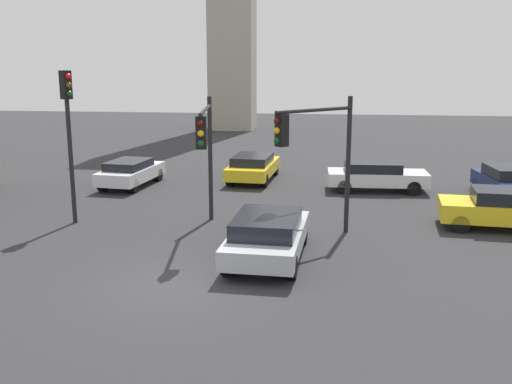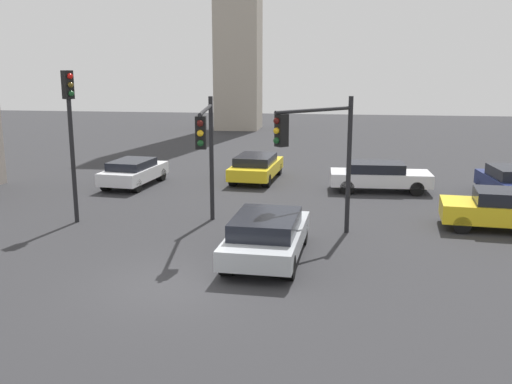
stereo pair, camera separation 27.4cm
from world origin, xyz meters
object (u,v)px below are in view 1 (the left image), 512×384
at_px(car_5, 502,208).
at_px(traffic_light_1, 315,143).
at_px(car_2, 130,172).
at_px(car_1, 505,181).
at_px(car_3, 376,175).
at_px(traffic_light_2, 68,119).
at_px(car_4, 253,167).
at_px(traffic_light_3, 206,140).
at_px(car_0, 268,235).

bearing_deg(car_5, traffic_light_1, 23.36).
bearing_deg(car_2, car_1, -85.05).
distance_m(car_3, car_5, 7.07).
distance_m(traffic_light_1, car_1, 11.12).
xyz_separation_m(traffic_light_2, car_4, (5.53, 8.69, -3.14)).
bearing_deg(traffic_light_2, car_5, 38.33).
relative_size(traffic_light_1, car_4, 1.01).
distance_m(traffic_light_2, traffic_light_3, 5.27).
xyz_separation_m(traffic_light_1, traffic_light_2, (-8.83, 1.04, 0.56)).
xyz_separation_m(traffic_light_3, car_5, (10.28, 1.95, -2.52)).
bearing_deg(car_3, traffic_light_2, -150.67).
height_order(car_1, car_3, car_1).
xyz_separation_m(traffic_light_2, car_3, (11.47, 6.96, -3.12)).
bearing_deg(car_5, car_0, 33.45).
xyz_separation_m(traffic_light_1, car_3, (2.64, 8.01, -2.56)).
bearing_deg(car_0, traffic_light_1, -29.60).
bearing_deg(traffic_light_1, car_3, -152.99).
distance_m(traffic_light_2, car_5, 15.79).
distance_m(car_0, car_4, 11.99).
xyz_separation_m(car_0, car_3, (3.97, 10.10, -0.03)).
height_order(car_2, car_4, car_4).
xyz_separation_m(traffic_light_3, car_3, (6.30, 7.79, -2.56)).
bearing_deg(car_4, traffic_light_1, -157.14).
bearing_deg(traffic_light_2, car_0, 11.45).
distance_m(traffic_light_1, car_3, 8.81).
xyz_separation_m(traffic_light_1, car_1, (8.08, 7.20, -2.53)).
relative_size(car_0, car_5, 1.13).
xyz_separation_m(traffic_light_1, car_4, (-3.30, 9.73, -2.58)).
height_order(car_3, car_5, car_5).
xyz_separation_m(traffic_light_1, car_2, (-8.95, 7.61, -2.59)).
height_order(traffic_light_2, car_3, traffic_light_2).
relative_size(car_0, car_1, 1.19).
bearing_deg(traffic_light_2, traffic_light_3, 25.06).
relative_size(car_2, car_5, 0.99).
bearing_deg(car_2, traffic_light_3, -138.10).
xyz_separation_m(car_1, car_4, (-11.39, 2.53, -0.05)).
distance_m(car_3, car_4, 6.19).
xyz_separation_m(traffic_light_3, car_0, (2.33, -2.31, -2.53)).
relative_size(car_0, car_3, 1.07).
relative_size(traffic_light_3, car_2, 1.07).
bearing_deg(traffic_light_2, car_3, 65.43).
relative_size(car_3, car_4, 0.97).
bearing_deg(car_0, car_4, 12.22).
relative_size(traffic_light_1, traffic_light_2, 0.85).
bearing_deg(car_5, car_2, -14.06).
bearing_deg(car_5, traffic_light_2, 9.37).
bearing_deg(traffic_light_3, car_2, -152.04).
distance_m(traffic_light_2, car_2, 7.28).
bearing_deg(car_2, car_5, -102.94).
height_order(car_1, car_5, car_5).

